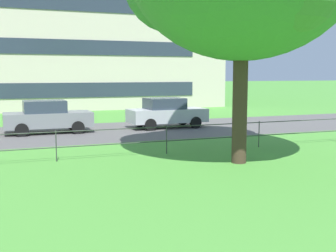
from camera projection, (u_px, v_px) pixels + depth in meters
street_strip at (39, 135)px, 19.82m from camera, size 80.00×7.25×0.01m
park_fence at (56, 141)px, 13.67m from camera, size 37.56×0.04×1.00m
car_grey_far_right at (47, 117)px, 20.28m from camera, size 4.01×1.84×1.54m
car_silver_far_left at (166, 113)px, 22.33m from camera, size 4.05×1.91×1.54m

